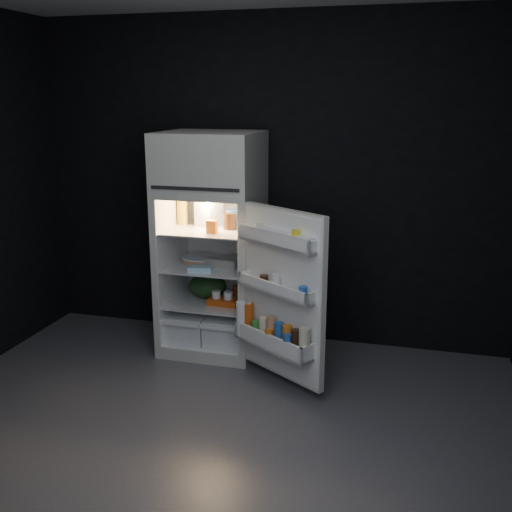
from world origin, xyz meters
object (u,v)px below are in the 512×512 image
(egg_carton, at_px, (222,263))
(yogurt_tray, at_px, (223,302))
(fridge_door, at_px, (280,299))
(refrigerator, at_px, (212,236))
(milk_jug, at_px, (209,211))

(egg_carton, bearing_deg, yogurt_tray, -54.00)
(egg_carton, distance_m, yogurt_tray, 0.31)
(fridge_door, bearing_deg, yogurt_tray, 141.55)
(fridge_door, relative_size, egg_carton, 4.66)
(refrigerator, relative_size, milk_jug, 7.42)
(refrigerator, distance_m, milk_jug, 0.20)
(fridge_door, xyz_separation_m, yogurt_tray, (-0.56, 0.45, -0.22))
(refrigerator, height_order, yogurt_tray, refrigerator)
(yogurt_tray, bearing_deg, refrigerator, 136.54)
(milk_jug, distance_m, egg_carton, 0.43)
(egg_carton, bearing_deg, milk_jug, 145.52)
(milk_jug, bearing_deg, yogurt_tray, -23.01)
(refrigerator, distance_m, egg_carton, 0.24)
(refrigerator, height_order, egg_carton, refrigerator)
(egg_carton, bearing_deg, refrigerator, 144.94)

